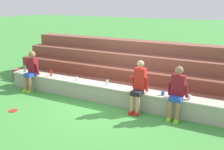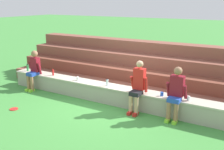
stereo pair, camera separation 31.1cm
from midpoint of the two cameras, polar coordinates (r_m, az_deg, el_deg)
name	(u,v)px [view 1 (the left image)]	position (r m, az deg, el deg)	size (l,w,h in m)	color
ground_plane	(107,105)	(8.04, -2.10, -6.39)	(80.00, 80.00, 0.00)	#428E3D
stone_seating_wall	(111,94)	(8.14, -1.27, -4.00)	(7.78, 0.52, 0.53)	#A8A08E
brick_bleachers	(135,70)	(9.61, 4.06, 1.01)	(9.29, 2.35, 1.59)	brown
person_far_left	(31,70)	(9.55, -17.81, 1.09)	(0.48, 0.56, 1.37)	#996B4C
person_left_of_center	(139,85)	(7.36, 4.51, -2.26)	(0.49, 0.59, 1.45)	tan
person_center	(177,91)	(7.06, 12.54, -3.39)	(0.53, 0.54, 1.40)	#996B4C
water_bottle_near_right	(107,83)	(8.04, -2.16, -1.65)	(0.07, 0.07, 0.21)	silver
water_bottle_mid_left	(25,68)	(10.17, -19.06, 1.33)	(0.07, 0.07, 0.26)	green
water_bottle_near_left	(51,73)	(9.35, -13.85, 0.41)	(0.06, 0.06, 0.22)	red
plastic_cup_right_end	(77,79)	(8.65, -8.58, -0.84)	(0.08, 0.08, 0.12)	white
plastic_cup_left_end	(163,93)	(7.36, 9.65, -3.90)	(0.09, 0.09, 0.10)	blue
plastic_cup_middle	(189,97)	(7.19, 15.08, -4.62)	(0.08, 0.08, 0.13)	white
frisbee	(13,111)	(8.16, -21.43, -7.12)	(0.24, 0.24, 0.02)	red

